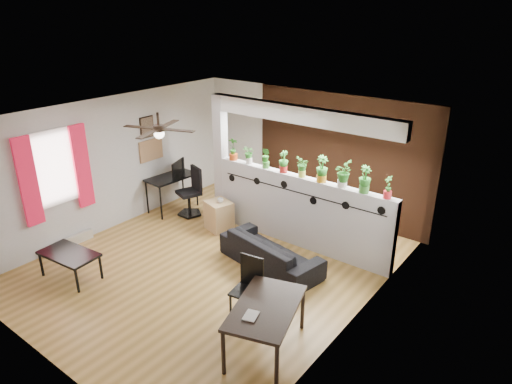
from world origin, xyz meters
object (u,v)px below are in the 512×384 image
Objects in this scene: dining_table at (266,311)px; potted_plant_5 at (322,168)px; potted_plant_4 at (302,166)px; cup at (220,200)px; potted_plant_2 at (266,157)px; ceiling_fan at (159,130)px; potted_plant_6 at (343,174)px; potted_plant_1 at (249,154)px; office_chair at (192,195)px; folding_chair at (249,282)px; potted_plant_8 at (388,186)px; coffee_table at (69,255)px; cube_shelf at (219,216)px; sofa at (271,252)px; potted_plant_0 at (233,148)px; computer_desk at (171,179)px; potted_plant_3 at (284,161)px.

potted_plant_5 is at bearing 106.29° from dining_table.
potted_plant_4 reaches higher than cup.
potted_plant_2 is 3.45m from dining_table.
ceiling_fan is 2.16m from cup.
cup is (-2.34, -0.45, -0.95)m from potted_plant_6.
potted_plant_6 reaches higher than potted_plant_4.
office_chair is at bearing -168.11° from potted_plant_1.
folding_chair is at bearing 144.71° from dining_table.
potted_plant_8 is 4.25m from office_chair.
potted_plant_6 is 4.67m from coffee_table.
potted_plant_4 is 0.39× the size of folding_chair.
coffee_table is (-0.77, -2.78, 0.11)m from cube_shelf.
potted_plant_6 is 0.47× the size of folding_chair.
coffee_table is (-0.82, -2.78, -0.23)m from cup.
cup is 0.11× the size of office_chair.
potted_plant_2 is at bearing 180.00° from potted_plant_6.
potted_plant_6 is (0.79, 0.00, 0.04)m from potted_plant_4.
potted_plant_8 is 0.21× the size of sofa.
potted_plant_8 is 0.36× the size of office_chair.
cube_shelf is (-0.81, -0.45, -1.26)m from potted_plant_2.
coffee_table is (-0.77, -1.43, -1.91)m from ceiling_fan.
potted_plant_0 is 0.79m from potted_plant_2.
potted_plant_6 reaches higher than sofa.
potted_plant_0 is at bearing 133.85° from folding_chair.
potted_plant_5 is 0.45× the size of coffee_table.
sofa is at bearing -17.86° from cup.
potted_plant_2 is at bearing 180.00° from potted_plant_8.
computer_desk is at bearing 151.17° from dining_table.
potted_plant_2 is at bearing -180.00° from potted_plant_5.
potted_plant_3 is 2.41m from office_chair.
potted_plant_0 is at bearing 180.00° from potted_plant_3.
computer_desk is 0.79× the size of dining_table.
potted_plant_8 is (3.16, 0.00, -0.04)m from potted_plant_0.
potted_plant_3 is 3.24m from dining_table.
sofa is 1.74× the size of office_chair.
sofa is at bearing -49.52° from potted_plant_2.
potted_plant_2 reaches higher than potted_plant_4.
folding_chair is (1.36, -2.24, -1.00)m from potted_plant_2.
potted_plant_1 is (0.40, 0.00, -0.05)m from potted_plant_0.
ceiling_fan reaches higher than cup.
potted_plant_5 is at bearing 5.64° from computer_desk.
potted_plant_1 is at bearing 77.02° from ceiling_fan.
potted_plant_0 is at bearing 103.53° from cube_shelf.
dining_table is at bearing -59.52° from potted_plant_3.
office_chair is at bearing -170.77° from potted_plant_2.
office_chair is (-1.73, -0.28, -1.10)m from potted_plant_2.
office_chair is at bearing 92.88° from coffee_table.
potted_plant_1 is at bearing 180.00° from potted_plant_4.
potted_plant_5 is at bearing 94.43° from folding_chair.
ceiling_fan is 1.16× the size of office_chair.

